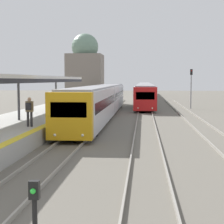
# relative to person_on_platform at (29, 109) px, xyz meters

# --- Properties ---
(platform_canopy) EXTENTS (4.00, 26.38, 2.91)m
(platform_canopy) POSITION_rel_person_on_platform_xyz_m (-1.73, 3.41, 1.81)
(platform_canopy) COLOR beige
(platform_canopy) RESTS_ON station_platform
(person_on_platform) EXTENTS (0.40, 0.40, 1.66)m
(person_on_platform) POSITION_rel_person_on_platform_xyz_m (0.00, 0.00, 0.00)
(person_on_platform) COLOR #2D2D33
(person_on_platform) RESTS_ON station_platform
(train_near) EXTENTS (2.54, 30.77, 2.99)m
(train_near) POSITION_rel_person_on_platform_xyz_m (2.41, 14.53, -0.21)
(train_near) COLOR gold
(train_near) RESTS_ON ground_plane
(train_far) EXTENTS (2.52, 59.60, 2.90)m
(train_far) POSITION_rel_person_on_platform_xyz_m (6.59, 48.63, -0.26)
(train_far) COLOR red
(train_far) RESTS_ON ground_plane
(signal_post_near) EXTENTS (0.20, 0.21, 1.61)m
(signal_post_near) POSITION_rel_person_on_platform_xyz_m (4.35, -13.70, -0.86)
(signal_post_near) COLOR black
(signal_post_near) RESTS_ON ground_plane
(signal_mast_far) EXTENTS (0.28, 0.29, 4.85)m
(signal_mast_far) POSITION_rel_person_on_platform_xyz_m (12.21, 25.94, 1.19)
(signal_mast_far) COLOR gray
(signal_mast_far) RESTS_ON ground_plane
(distant_domed_building) EXTENTS (5.24, 5.24, 10.49)m
(distant_domed_building) POSITION_rel_person_on_platform_xyz_m (-2.42, 35.78, 2.98)
(distant_domed_building) COLOR slate
(distant_domed_building) RESTS_ON ground_plane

